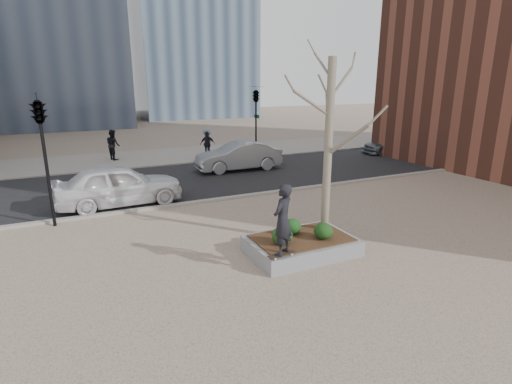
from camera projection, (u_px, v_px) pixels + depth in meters
name	position (u px, v px, depth m)	size (l,w,h in m)	color
ground	(271.00, 259.00, 11.22)	(120.00, 120.00, 0.00)	tan
street	(178.00, 181.00, 19.91)	(60.00, 8.00, 0.02)	black
far_sidewalk	(150.00, 157.00, 25.99)	(60.00, 6.00, 0.02)	gray
planter	(301.00, 246.00, 11.57)	(3.00, 2.00, 0.45)	gray
planter_mulch	(301.00, 238.00, 11.51)	(2.70, 1.70, 0.04)	#382314
sycamore_tree	(330.00, 119.00, 11.29)	(2.80, 2.80, 6.60)	gray
shrub_left	(282.00, 235.00, 10.98)	(0.58, 0.58, 0.49)	#123A13
shrub_middle	(292.00, 226.00, 11.72)	(0.53, 0.53, 0.45)	#133D14
shrub_right	(323.00, 231.00, 11.34)	(0.55, 0.55, 0.47)	black
skateboard	(282.00, 255.00, 10.33)	(0.78, 0.20, 0.07)	black
skateboarder	(283.00, 220.00, 10.06)	(0.68, 0.45, 1.87)	black
police_car	(119.00, 185.00, 15.82)	(1.97, 4.89, 1.67)	white
car_silver	(238.00, 156.00, 22.10)	(1.64, 4.71, 1.55)	gray
car_third	(393.00, 144.00, 27.36)	(1.74, 4.29, 1.25)	slate
pedestrian_a	(113.00, 145.00, 24.98)	(0.92, 0.71, 1.89)	black
pedestrian_b	(207.00, 142.00, 26.82)	(1.08, 0.62, 1.67)	#486583
pedestrian_c	(207.00, 144.00, 26.00)	(0.96, 0.40, 1.65)	black
traffic_light_near	(46.00, 162.00, 13.20)	(0.60, 2.48, 4.50)	black
traffic_light_far	(256.00, 122.00, 26.00)	(0.60, 2.48, 4.50)	black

